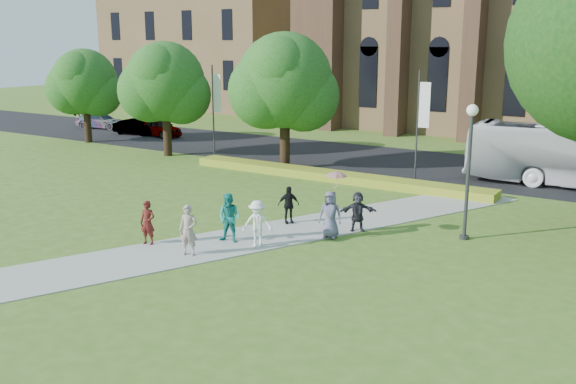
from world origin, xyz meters
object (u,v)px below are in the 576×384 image
Objects in this scene: car_1 at (136,127)px; pedestrian_0 at (148,223)px; car_2 at (101,121)px; car_0 at (161,127)px; streetlamp at (469,156)px.

car_1 is 2.28× the size of pedestrian_0.
car_1 is at bearing -116.23° from car_2.
pedestrian_0 reaches higher than car_0.
car_2 is at bearing 98.70° from car_0.
car_1 is 0.85× the size of car_2.
car_2 is (-7.78, 0.73, -0.06)m from car_0.
pedestrian_0 is at bearing -141.20° from car_1.
car_0 is 2.48× the size of pedestrian_0.
car_0 is 0.93× the size of car_2.
car_2 is at bearing 70.46° from car_1.
car_2 is (-36.74, 14.34, -2.63)m from streetlamp.
streetlamp is 32.11m from car_0.
car_0 is at bearing 154.82° from streetlamp.
car_0 is 2.37m from car_1.
car_2 is 2.67× the size of pedestrian_0.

